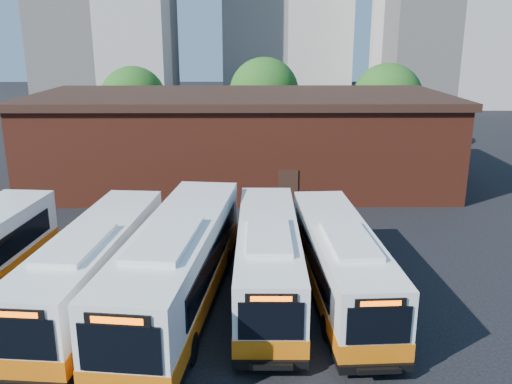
{
  "coord_description": "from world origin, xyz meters",
  "views": [
    {
      "loc": [
        0.72,
        -17.92,
        10.23
      ],
      "look_at": [
        0.94,
        4.72,
        3.69
      ],
      "focal_mm": 38.0,
      "sensor_mm": 36.0,
      "label": 1
    }
  ],
  "objects_px": {
    "bus_east": "(340,266)",
    "transit_worker": "(239,333)",
    "bus_west": "(95,271)",
    "bus_midwest": "(179,270)",
    "bus_mideast": "(268,262)"
  },
  "relations": [
    {
      "from": "bus_east",
      "to": "transit_worker",
      "type": "distance_m",
      "value": 5.8
    },
    {
      "from": "bus_west",
      "to": "bus_midwest",
      "type": "bearing_deg",
      "value": 0.25
    },
    {
      "from": "bus_east",
      "to": "bus_west",
      "type": "bearing_deg",
      "value": -179.59
    },
    {
      "from": "bus_west",
      "to": "transit_worker",
      "type": "height_order",
      "value": "bus_west"
    },
    {
      "from": "bus_west",
      "to": "transit_worker",
      "type": "bearing_deg",
      "value": -27.7
    },
    {
      "from": "bus_midwest",
      "to": "bus_east",
      "type": "relative_size",
      "value": 1.17
    },
    {
      "from": "bus_midwest",
      "to": "bus_mideast",
      "type": "relative_size",
      "value": 1.15
    },
    {
      "from": "bus_west",
      "to": "bus_east",
      "type": "bearing_deg",
      "value": 8.42
    },
    {
      "from": "bus_east",
      "to": "bus_mideast",
      "type": "bearing_deg",
      "value": 170.46
    },
    {
      "from": "bus_midwest",
      "to": "transit_worker",
      "type": "relative_size",
      "value": 7.6
    },
    {
      "from": "transit_worker",
      "to": "bus_east",
      "type": "bearing_deg",
      "value": -39.44
    },
    {
      "from": "bus_mideast",
      "to": "bus_west",
      "type": "bearing_deg",
      "value": -171.69
    },
    {
      "from": "bus_west",
      "to": "bus_mideast",
      "type": "relative_size",
      "value": 1.04
    },
    {
      "from": "bus_west",
      "to": "transit_worker",
      "type": "xyz_separation_m",
      "value": [
        5.66,
        -3.66,
        -0.6
      ]
    },
    {
      "from": "bus_west",
      "to": "bus_mideast",
      "type": "bearing_deg",
      "value": 12.65
    }
  ]
}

